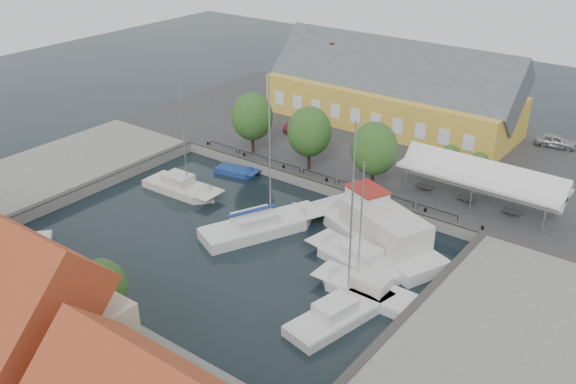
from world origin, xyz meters
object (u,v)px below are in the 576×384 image
(trawler, at_px, (379,233))
(east_boat_a, at_px, (358,261))
(east_boat_b, at_px, (367,292))
(launch_sw, at_px, (39,249))
(car_red, at_px, (299,123))
(center_sailboat, at_px, (259,228))
(east_boat_c, at_px, (338,317))
(car_silver, at_px, (556,141))
(west_boat_b, at_px, (181,189))
(launch_nw, at_px, (236,172))
(tent_canopy, at_px, (481,177))
(warehouse, at_px, (388,93))

(trawler, xyz_separation_m, east_boat_a, (0.23, -3.54, -0.75))
(east_boat_b, height_order, launch_sw, east_boat_b)
(east_boat_a, bearing_deg, car_red, 135.69)
(center_sailboat, relative_size, east_boat_c, 1.33)
(car_silver, relative_size, east_boat_c, 0.38)
(west_boat_b, height_order, launch_nw, west_boat_b)
(tent_canopy, xyz_separation_m, west_boat_b, (-23.86, -11.95, -3.42))
(launch_nw, bearing_deg, tent_canopy, 14.47)
(east_boat_b, bearing_deg, launch_sw, -156.68)
(car_red, distance_m, trawler, 24.07)
(car_red, relative_size, trawler, 0.33)
(tent_canopy, relative_size, east_boat_b, 1.32)
(east_boat_b, bearing_deg, warehouse, 116.85)
(launch_nw, bearing_deg, car_red, 93.61)
(trawler, relative_size, west_boat_b, 1.24)
(tent_canopy, bearing_deg, launch_sw, -134.14)
(car_silver, bearing_deg, east_boat_c, 165.25)
(car_silver, bearing_deg, tent_canopy, 165.42)
(car_red, distance_m, launch_sw, 32.01)
(trawler, bearing_deg, center_sailboat, -154.17)
(center_sailboat, relative_size, west_boat_b, 1.28)
(tent_canopy, relative_size, car_silver, 3.45)
(launch_sw, height_order, launch_nw, launch_sw)
(tent_canopy, xyz_separation_m, trawler, (-4.39, -9.25, -2.67))
(warehouse, xyz_separation_m, car_red, (-6.58, -8.08, -2.68))
(center_sailboat, distance_m, east_boat_c, 13.05)
(warehouse, xyz_separation_m, east_boat_c, (15.01, -33.33, -4.17))
(east_boat_b, bearing_deg, launch_nw, 154.29)
(car_red, distance_m, center_sailboat, 21.77)
(warehouse, distance_m, launch_nw, 20.96)
(car_silver, relative_size, center_sailboat, 0.29)
(trawler, relative_size, east_boat_b, 1.30)
(warehouse, relative_size, car_red, 6.28)
(tent_canopy, distance_m, launch_sw, 36.56)
(east_boat_b, bearing_deg, east_boat_c, -90.56)
(warehouse, distance_m, car_red, 10.76)
(car_red, bearing_deg, west_boat_b, -98.69)
(tent_canopy, height_order, east_boat_a, east_boat_a)
(east_boat_c, bearing_deg, car_silver, 85.48)
(launch_nw, bearing_deg, east_boat_b, -25.71)
(center_sailboat, relative_size, launch_nw, 3.02)
(car_red, height_order, east_boat_a, east_boat_a)
(warehouse, bearing_deg, tent_canopy, -39.86)
(center_sailboat, bearing_deg, west_boat_b, 171.63)
(west_boat_b, bearing_deg, east_boat_a, -2.43)
(warehouse, height_order, center_sailboat, center_sailboat)
(warehouse, bearing_deg, east_boat_b, -63.15)
(car_silver, bearing_deg, car_red, 105.50)
(car_red, distance_m, east_boat_b, 30.63)
(car_red, relative_size, west_boat_b, 0.41)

